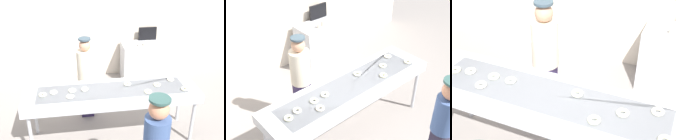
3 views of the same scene
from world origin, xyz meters
TOP-DOWN VIEW (x-y plane):
  - ground_plane at (0.00, 0.00)m, footprint 16.00×16.00m
  - fryer_conveyor at (0.00, 0.00)m, footprint 2.83×0.77m
  - sugar_donut_0 at (1.05, 0.17)m, footprint 0.16×0.16m
  - sugar_donut_1 at (0.76, 0.02)m, footprint 0.12×0.12m
  - sugar_donut_2 at (0.28, 0.13)m, footprint 0.16×0.16m
  - sugar_donut_3 at (-1.10, -0.02)m, footprint 0.17×0.17m
  - sugar_donut_4 at (1.16, -0.17)m, footprint 0.16×0.16m
  - sugar_donut_5 at (-0.44, 0.05)m, footprint 0.15×0.15m
  - sugar_donut_6 at (0.55, -0.17)m, footprint 0.16×0.16m
  - sugar_donut_7 at (-0.67, -0.14)m, footprint 0.14×0.14m
  - sugar_donut_8 at (-0.64, 0.04)m, footprint 0.17×0.17m
  - sugar_donut_9 at (-0.93, 0.03)m, footprint 0.13×0.13m
  - worker_baker at (-0.38, 0.73)m, footprint 0.32×0.32m
  - customer_waiting at (0.31, -1.39)m, footprint 0.30×0.30m
  - prep_counter at (1.22, 2.06)m, footprint 1.33×0.60m
  - paper_cup_0 at (1.06, 1.93)m, footprint 0.08×0.08m
  - paper_cup_1 at (1.14, 1.99)m, footprint 0.08×0.08m
  - paper_cup_2 at (0.93, 1.91)m, footprint 0.08×0.08m
  - menu_display at (1.22, 2.31)m, footprint 0.44×0.04m

SIDE VIEW (x-z plane):
  - ground_plane at x=0.00m, z-range 0.00..0.00m
  - prep_counter at x=1.22m, z-range 0.00..0.93m
  - fryer_conveyor at x=0.00m, z-range 0.40..1.36m
  - worker_baker at x=-0.38m, z-range 0.09..1.70m
  - customer_waiting at x=0.31m, z-range 0.10..1.74m
  - paper_cup_0 at x=1.06m, z-range 0.93..1.03m
  - paper_cup_1 at x=1.14m, z-range 0.93..1.03m
  - paper_cup_2 at x=0.93m, z-range 0.93..1.03m
  - sugar_donut_0 at x=1.05m, z-range 0.96..1.00m
  - sugar_donut_1 at x=0.76m, z-range 0.96..1.00m
  - sugar_donut_2 at x=0.28m, z-range 0.96..1.00m
  - sugar_donut_3 at x=-1.10m, z-range 0.96..1.00m
  - sugar_donut_4 at x=1.16m, z-range 0.96..1.00m
  - sugar_donut_5 at x=-0.44m, z-range 0.96..1.00m
  - sugar_donut_6 at x=0.55m, z-range 0.96..1.00m
  - sugar_donut_7 at x=-0.67m, z-range 0.96..1.00m
  - sugar_donut_8 at x=-0.64m, z-range 0.96..1.00m
  - sugar_donut_9 at x=-0.93m, z-range 0.96..1.00m
  - menu_display at x=1.22m, z-range 0.93..1.25m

